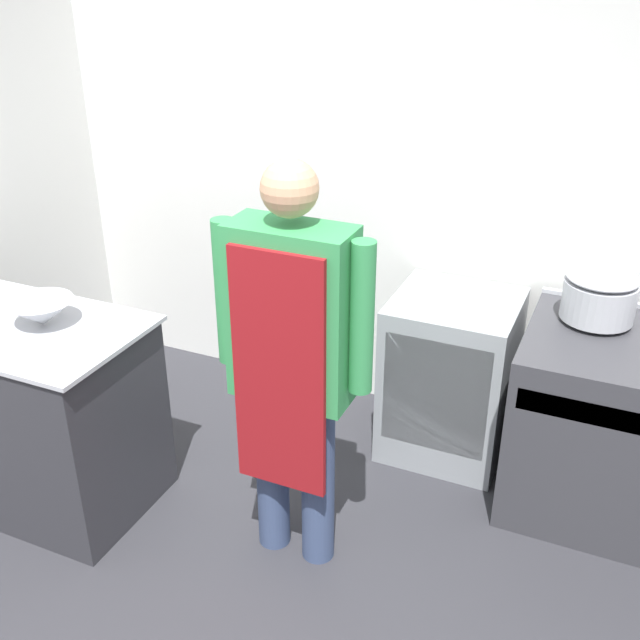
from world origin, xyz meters
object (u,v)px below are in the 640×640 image
at_px(mixing_bowl, 41,313).
at_px(stock_pot, 600,295).
at_px(stove, 627,428).
at_px(person_cook, 292,351).
at_px(fridge_unit, 450,376).

bearing_deg(mixing_bowl, stock_pot, 27.00).
height_order(stove, stock_pot, stock_pot).
xyz_separation_m(stove, person_cook, (-1.26, -0.89, 0.57)).
bearing_deg(stove, mixing_bowl, -157.98).
distance_m(stove, person_cook, 1.64).
bearing_deg(mixing_bowl, stove, 22.02).
height_order(stove, fridge_unit, stove).
xyz_separation_m(fridge_unit, stock_pot, (0.64, 0.01, 0.57)).
height_order(stove, person_cook, person_cook).
relative_size(mixing_bowl, stock_pot, 0.90).
height_order(person_cook, stock_pot, person_cook).
bearing_deg(fridge_unit, stove, -8.48).
bearing_deg(person_cook, fridge_unit, 68.62).
xyz_separation_m(person_cook, mixing_bowl, (-1.16, -0.09, -0.02)).
bearing_deg(stock_pot, person_cook, -135.27).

